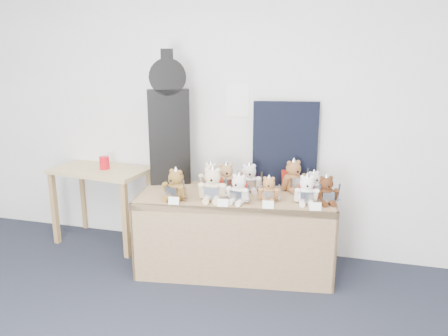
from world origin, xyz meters
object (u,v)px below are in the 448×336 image
(teddy_front_far_left, at_px, (176,186))
(teddy_back_right, at_px, (293,177))
(guitar_case, at_px, (169,120))
(teddy_front_right, at_px, (269,190))
(teddy_front_left, at_px, (213,186))
(side_table, at_px, (101,181))
(teddy_front_centre, at_px, (239,190))
(teddy_front_far_right, at_px, (307,191))
(teddy_back_centre_right, at_px, (249,179))
(display_table, at_px, (235,213))
(teddy_back_centre_left, at_px, (226,178))
(teddy_back_end, at_px, (314,184))
(red_cup, at_px, (104,163))
(teddy_back_left, at_px, (210,177))
(teddy_front_end, at_px, (326,191))

(teddy_front_far_left, bearing_deg, teddy_back_right, 44.60)
(guitar_case, relative_size, teddy_front_right, 5.16)
(teddy_front_far_left, height_order, teddy_front_left, teddy_front_left)
(side_table, distance_m, teddy_front_centre, 1.56)
(teddy_front_far_left, bearing_deg, teddy_front_right, 28.22)
(guitar_case, bearing_deg, teddy_back_right, -19.26)
(teddy_front_right, height_order, teddy_front_far_right, teddy_front_far_right)
(teddy_back_centre_right, bearing_deg, display_table, -131.57)
(teddy_back_centre_left, bearing_deg, teddy_front_far_left, -154.19)
(teddy_front_centre, bearing_deg, teddy_back_end, 41.88)
(red_cup, xyz_separation_m, teddy_front_far_left, (0.92, -0.47, -0.02))
(teddy_front_centre, relative_size, teddy_back_right, 0.87)
(display_table, distance_m, teddy_back_left, 0.40)
(teddy_front_centre, bearing_deg, teddy_front_end, 22.95)
(teddy_front_far_right, bearing_deg, teddy_back_end, 73.37)
(display_table, distance_m, teddy_front_far_left, 0.56)
(guitar_case, xyz_separation_m, teddy_front_right, (0.96, -0.26, -0.50))
(guitar_case, height_order, teddy_front_far_right, guitar_case)
(teddy_back_centre_left, bearing_deg, teddy_front_far_right, -34.37)
(teddy_back_centre_left, bearing_deg, red_cup, 153.79)
(teddy_back_centre_right, bearing_deg, teddy_back_end, -12.43)
(teddy_back_centre_right, distance_m, teddy_back_end, 0.55)
(teddy_front_far_right, height_order, teddy_front_end, teddy_front_far_right)
(teddy_front_centre, relative_size, teddy_back_end, 1.13)
(display_table, distance_m, teddy_back_centre_left, 0.33)
(teddy_back_centre_left, xyz_separation_m, teddy_back_right, (0.57, 0.15, 0.01))
(teddy_back_left, distance_m, teddy_back_right, 0.73)
(teddy_front_centre, height_order, teddy_back_left, teddy_back_left)
(teddy_back_centre_left, distance_m, teddy_back_centre_right, 0.20)
(teddy_front_far_right, bearing_deg, teddy_front_left, -178.32)
(guitar_case, xyz_separation_m, teddy_front_left, (0.52, -0.37, -0.47))
(red_cup, distance_m, teddy_front_far_right, 1.99)
(teddy_front_centre, xyz_separation_m, teddy_front_far_right, (0.53, 0.12, -0.00))
(teddy_front_end, height_order, teddy_back_right, teddy_back_right)
(teddy_front_left, distance_m, teddy_front_far_right, 0.76)
(teddy_back_end, bearing_deg, red_cup, 146.07)
(side_table, distance_m, teddy_back_end, 2.07)
(teddy_back_centre_right, bearing_deg, red_cup, 159.80)
(side_table, bearing_deg, teddy_front_right, -2.75)
(guitar_case, bearing_deg, teddy_front_right, -38.32)
(teddy_front_far_left, relative_size, teddy_front_centre, 1.10)
(teddy_front_right, bearing_deg, teddy_front_left, -173.88)
(side_table, relative_size, teddy_front_far_left, 3.31)
(teddy_back_end, bearing_deg, teddy_back_centre_left, 152.61)
(teddy_front_far_left, distance_m, teddy_back_right, 1.04)
(red_cup, relative_size, teddy_front_left, 0.40)
(teddy_front_left, height_order, teddy_front_far_right, teddy_front_left)
(teddy_front_far_right, bearing_deg, teddy_front_right, 175.71)
(display_table, bearing_deg, teddy_front_centre, -71.82)
(teddy_front_right, xyz_separation_m, teddy_back_right, (0.16, 0.34, 0.03))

